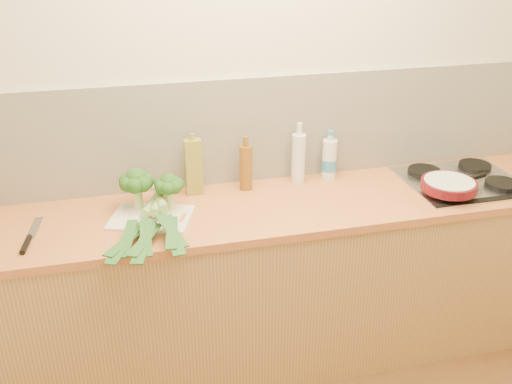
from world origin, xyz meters
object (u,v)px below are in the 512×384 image
chopping_board (151,217)px  skillet (449,185)px  gas_hob (462,180)px  chefs_knife (28,240)px

chopping_board → skillet: bearing=14.8°
gas_hob → chefs_knife: 2.11m
chopping_board → chefs_knife: 0.53m
gas_hob → skillet: bearing=-141.8°
chopping_board → skillet: (1.43, -0.12, 0.06)m
chefs_knife → skillet: (1.95, -0.03, 0.05)m
gas_hob → skillet: (-0.16, -0.12, 0.05)m
skillet → chefs_knife: bearing=162.6°
gas_hob → skillet: size_ratio=1.51×
gas_hob → skillet: 0.21m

